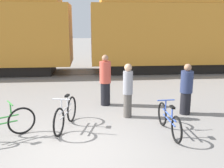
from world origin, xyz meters
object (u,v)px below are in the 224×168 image
(bicycle_silver, at_px, (66,115))
(person_in_grey, at_px, (128,90))
(bicycle_blue, at_px, (169,120))
(freight_train, at_px, (81,24))
(person_in_navy, at_px, (186,90))
(person_in_red, at_px, (105,81))

(bicycle_silver, height_order, person_in_grey, person_in_grey)
(bicycle_blue, relative_size, bicycle_silver, 1.02)
(freight_train, bearing_deg, person_in_grey, -78.08)
(bicycle_silver, relative_size, person_in_navy, 1.08)
(freight_train, bearing_deg, person_in_navy, -64.87)
(person_in_navy, bearing_deg, bicycle_blue, -86.65)
(person_in_red, bearing_deg, person_in_grey, 130.89)
(person_in_navy, bearing_deg, freight_train, 152.73)
(person_in_navy, bearing_deg, bicycle_silver, -129.50)
(person_in_red, bearing_deg, person_in_navy, 170.64)
(freight_train, height_order, bicycle_blue, freight_train)
(bicycle_blue, bearing_deg, bicycle_silver, 168.15)
(bicycle_silver, xyz_separation_m, person_in_red, (1.18, 1.92, 0.47))
(person_in_grey, bearing_deg, bicycle_silver, 136.77)
(person_in_red, xyz_separation_m, person_in_grey, (0.59, -1.22, -0.03))
(freight_train, xyz_separation_m, bicycle_blue, (2.41, -8.49, -2.30))
(bicycle_silver, relative_size, person_in_grey, 1.05)
(bicycle_blue, xyz_separation_m, person_in_red, (-1.46, 2.47, 0.51))
(person_in_grey, bearing_deg, person_in_red, 50.80)
(bicycle_blue, bearing_deg, person_in_red, 120.63)
(freight_train, xyz_separation_m, person_in_navy, (3.34, -7.12, -1.87))
(bicycle_blue, relative_size, person_in_grey, 1.07)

